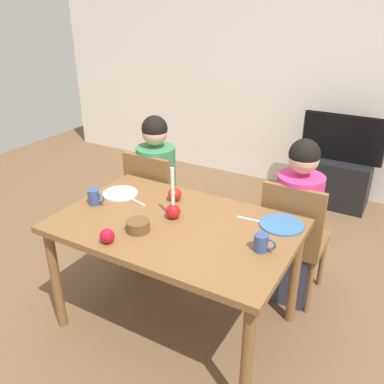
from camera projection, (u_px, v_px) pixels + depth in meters
ground_plane at (177, 321)px, 2.71m from camera, size 7.68×7.68×0.00m
back_wall at (307, 68)px, 4.19m from camera, size 6.40×0.10×2.60m
dining_table at (175, 235)px, 2.42m from camera, size 1.40×0.90×0.75m
chair_left at (155, 199)px, 3.22m from camera, size 0.40×0.40×0.90m
chair_right at (293, 235)px, 2.72m from camera, size 0.40×0.40×0.90m
person_left_child at (157, 191)px, 3.22m from camera, size 0.30×0.30×1.17m
person_right_child at (296, 226)px, 2.72m from camera, size 0.30×0.30×1.17m
tv_stand at (336, 182)px, 4.18m from camera, size 0.64×0.40×0.48m
tv at (343, 138)px, 3.98m from camera, size 0.79×0.05×0.46m
candle_centerpiece at (173, 208)px, 2.41m from camera, size 0.09×0.09×0.32m
plate_left at (120, 193)px, 2.74m from camera, size 0.23×0.23×0.01m
plate_right at (282, 224)px, 2.36m from camera, size 0.26×0.26×0.01m
mug_left at (95, 197)px, 2.59m from camera, size 0.12×0.08×0.10m
mug_right at (262, 243)px, 2.11m from camera, size 0.12×0.08×0.09m
fork_left at (136, 201)px, 2.64m from camera, size 0.18×0.07×0.01m
fork_right at (252, 220)px, 2.41m from camera, size 0.18×0.03×0.01m
bowl_walnuts at (138, 226)px, 2.29m from camera, size 0.13×0.13×0.06m
apple_near_candle at (107, 236)px, 2.18m from camera, size 0.08×0.08×0.08m
apple_by_left_plate at (175, 194)px, 2.64m from camera, size 0.09×0.09×0.09m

